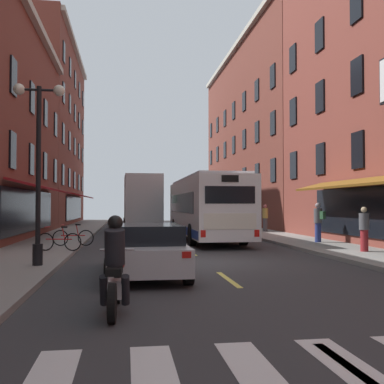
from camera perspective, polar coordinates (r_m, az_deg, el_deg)
The scene contains 16 objects.
ground_plane at distance 14.93m, azimuth 1.54°, elevation -8.88°, with size 34.80×80.00×0.10m, color #333335.
lane_centre_dashes at distance 14.68m, azimuth 1.71°, elevation -8.80°, with size 0.14×73.90×0.01m.
crosswalk_near at distance 5.55m, azimuth 20.62°, elevation -20.77°, with size 7.10×2.80×0.01m.
sidewalk_left at distance 15.09m, azimuth -21.37°, elevation -8.24°, with size 3.00×80.00×0.14m, color gray.
sidewalk_right at distance 16.94m, azimuth 21.80°, elevation -7.50°, with size 3.00×80.00×0.14m, color gray.
transit_bus at distance 24.22m, azimuth 1.63°, elevation -1.93°, with size 2.67×11.86×3.26m.
box_truck at distance 32.05m, azimuth -6.24°, elevation -1.39°, with size 2.58×6.94×3.83m.
sedan_near at distance 42.56m, azimuth -7.13°, elevation -3.14°, with size 1.98×4.36×1.38m.
sedan_mid at distance 12.17m, azimuth -5.70°, elevation -7.04°, with size 2.02×4.77×1.33m.
motorcycle_rider at distance 8.02m, azimuth -9.55°, elevation -9.67°, with size 0.62×2.07×1.66m.
bicycle_near at distance 19.76m, azimuth -14.55°, elevation -5.45°, with size 1.71×0.48×0.91m.
bicycle_mid at distance 17.77m, azimuth -16.20°, elevation -5.87°, with size 1.68×0.56×0.91m.
pedestrian_near at distance 21.80m, azimuth 15.43°, elevation -3.52°, with size 0.48×0.51×1.80m.
pedestrian_mid at distance 30.10m, azimuth 9.10°, elevation -3.14°, with size 0.36×0.36×1.74m.
pedestrian_far at distance 17.96m, azimuth 20.62°, elevation -4.28°, with size 0.36×0.36×1.63m.
street_lamp_twin at distance 13.69m, azimuth -18.55°, elevation 3.27°, with size 1.42×0.32×5.13m.
Camera 1 is at (-2.51, -14.60, 1.83)m, focal length 42.90 mm.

